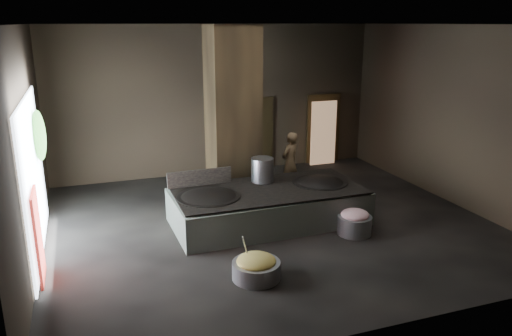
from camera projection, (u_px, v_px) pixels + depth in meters
name	position (u px, v px, depth m)	size (l,w,h in m)	color
floor	(270.00, 225.00, 11.75)	(10.00, 9.00, 0.10)	black
ceiling	(271.00, 22.00, 10.46)	(10.00, 9.00, 0.10)	black
back_wall	(217.00, 100.00, 15.22)	(10.00, 0.10, 4.50)	black
front_wall	(387.00, 193.00, 6.99)	(10.00, 0.10, 4.50)	black
left_wall	(23.00, 148.00, 9.48)	(0.10, 9.00, 4.50)	black
right_wall	(455.00, 116.00, 12.72)	(0.10, 9.00, 4.50)	black
pillar	(233.00, 116.00, 12.72)	(1.20, 1.20, 4.50)	black
hearth_platform	(268.00, 207.00, 11.69)	(4.44, 2.12, 0.77)	#A3B5A3
platform_cap	(268.00, 189.00, 11.57)	(4.34, 2.08, 0.03)	black
wok_left	(208.00, 200.00, 11.08)	(1.40, 1.40, 0.39)	black
wok_left_rim	(208.00, 197.00, 11.06)	(1.43, 1.43, 0.05)	black
wok_right	(320.00, 185.00, 12.07)	(1.30, 1.30, 0.37)	black
wok_right_rim	(320.00, 182.00, 12.05)	(1.33, 1.33, 0.05)	black
stock_pot	(262.00, 170.00, 12.00)	(0.54, 0.54, 0.58)	#A6A8AE
splash_guard	(200.00, 178.00, 11.72)	(1.54, 0.06, 0.39)	black
cook	(290.00, 162.00, 13.80)	(0.61, 0.39, 1.66)	#92724A
veg_basin	(256.00, 270.00, 9.16)	(0.89, 0.89, 0.33)	gray
veg_fill	(256.00, 261.00, 9.11)	(0.73, 0.73, 0.23)	#96B256
ladle	(246.00, 249.00, 9.14)	(0.03, 0.03, 0.70)	#A6A8AE
meat_basin	(354.00, 225.00, 11.09)	(0.76, 0.76, 0.42)	gray
meat_fill	(355.00, 215.00, 11.02)	(0.63, 0.63, 0.24)	pink
doorway_near	(255.00, 135.00, 15.84)	(1.18, 0.08, 2.38)	black
doorway_near_glow	(247.00, 136.00, 15.89)	(0.88, 0.04, 2.09)	#8C6647
doorway_far	(323.00, 130.00, 16.60)	(1.18, 0.08, 2.38)	black
doorway_far_glow	(323.00, 133.00, 16.33)	(0.89, 0.04, 2.10)	#8C6647
left_opening	(34.00, 177.00, 9.88)	(0.04, 4.20, 3.10)	white
pavilion_sliver	(38.00, 237.00, 8.94)	(0.05, 0.90, 1.70)	maroon
tree_silhouette	(39.00, 135.00, 10.74)	(0.28, 1.10, 1.10)	#194714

